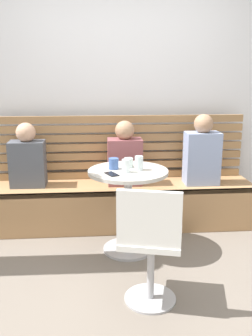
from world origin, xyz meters
The scene contains 14 objects.
ground centered at (0.00, 0.00, 0.00)m, with size 8.00×8.00×0.00m, color #70665B.
back_wall centered at (0.00, 1.64, 1.45)m, with size 5.20×0.10×2.90m, color silver.
booth_bench centered at (0.00, 1.20, 0.22)m, with size 2.70×0.52×0.44m.
booth_backrest centered at (0.00, 1.44, 0.78)m, with size 2.65×0.04×0.67m.
cafe_table centered at (0.03, 0.63, 0.52)m, with size 0.68×0.68×0.74m.
white_chair centered at (0.11, -0.18, 0.46)m, with size 0.49×0.49×0.85m.
person_adult centered at (0.82, 1.17, 0.75)m, with size 0.34×0.22×0.71m.
person_child_left centered at (-0.91, 1.23, 0.72)m, with size 0.34×0.22×0.63m.
person_child_middle centered at (0.05, 1.22, 0.72)m, with size 0.34×0.22×0.64m.
cup_water_clear centered at (0.01, 0.55, 0.80)m, with size 0.07×0.07×0.11m, color white.
cup_glass_tall centered at (0.12, 0.62, 0.80)m, with size 0.07×0.07×0.12m, color silver.
cup_mug_blue centered at (-0.09, 0.67, 0.79)m, with size 0.08×0.08×0.10m, color #3D5B9E.
cup_glass_short centered at (0.04, 0.73, 0.78)m, with size 0.08×0.08×0.08m, color silver.
phone_on_table centered at (-0.11, 0.50, 0.74)m, with size 0.07×0.14×0.01m, color black.
Camera 1 is at (-0.23, -2.35, 1.53)m, focal length 39.28 mm.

